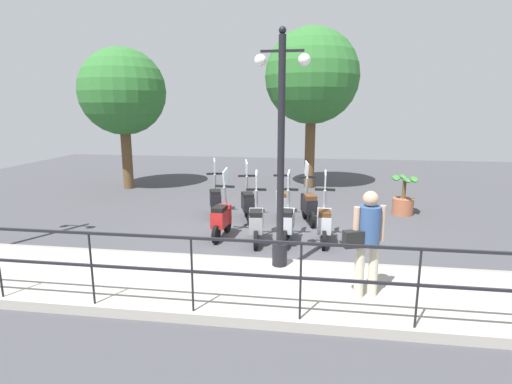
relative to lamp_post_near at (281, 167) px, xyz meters
name	(u,v)px	position (x,y,z in m)	size (l,w,h in m)	color
ground_plane	(276,231)	(2.40, 0.30, -1.90)	(28.00, 28.00, 0.00)	#424247
promenade_walkway	(257,286)	(-0.75, 0.30, -1.83)	(2.20, 20.00, 0.15)	#A39E93
fence_railing	(245,262)	(-1.80, 0.30, -1.00)	(0.04, 16.03, 1.07)	black
lamp_post_near	(281,167)	(0.00, 0.00, 0.00)	(0.26, 0.90, 3.99)	black
pedestrian_with_bag	(367,236)	(-1.01, -1.34, -0.83)	(0.46, 0.61, 1.59)	beige
tree_large	(123,92)	(6.78, 6.09, 1.49)	(2.98, 2.98, 4.91)	brown
tree_distant	(312,77)	(7.89, -0.39, 2.01)	(3.29, 3.29, 5.59)	brown
potted_palm	(403,199)	(4.44, -3.00, -1.46)	(1.06, 0.66, 1.05)	#9E5B3D
scooter_near_0	(324,222)	(1.73, -0.81, -1.42)	(1.23, 0.44, 1.54)	black
scooter_near_1	(287,221)	(1.63, -0.01, -1.42)	(1.23, 0.44, 1.54)	black
scooter_near_2	(256,222)	(1.52, 0.64, -1.42)	(1.23, 0.44, 1.54)	black
scooter_near_3	(222,217)	(1.77, 1.46, -1.42)	(1.23, 0.44, 1.54)	black
scooter_far_0	(309,204)	(3.25, -0.45, -1.42)	(1.21, 0.52, 1.54)	black
scooter_far_1	(282,202)	(3.42, 0.25, -1.42)	(1.23, 0.44, 1.54)	black
scooter_far_2	(248,202)	(3.24, 1.11, -1.42)	(1.21, 0.53, 1.54)	black
scooter_far_3	(216,199)	(3.45, 2.02, -1.42)	(1.20, 0.53, 1.54)	black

